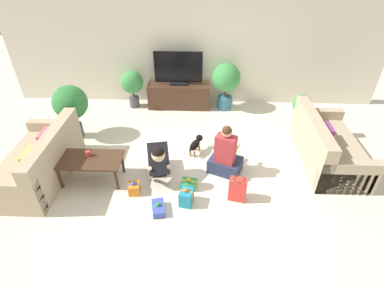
% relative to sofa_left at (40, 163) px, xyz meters
% --- Properties ---
extents(ground_plane, '(16.00, 16.00, 0.00)m').
position_rel_sofa_left_xyz_m(ground_plane, '(2.39, 0.25, -0.29)').
color(ground_plane, beige).
extents(wall_back, '(8.40, 0.06, 2.60)m').
position_rel_sofa_left_xyz_m(wall_back, '(2.39, 2.88, 1.01)').
color(wall_back, silver).
rests_on(wall_back, ground_plane).
extents(sofa_left, '(0.90, 1.75, 0.83)m').
position_rel_sofa_left_xyz_m(sofa_left, '(0.00, 0.00, 0.00)').
color(sofa_left, tan).
rests_on(sofa_left, ground_plane).
extents(sofa_right, '(0.90, 1.75, 0.83)m').
position_rel_sofa_left_xyz_m(sofa_right, '(4.79, 0.63, -0.00)').
color(sofa_right, tan).
rests_on(sofa_right, ground_plane).
extents(coffee_table, '(1.02, 0.54, 0.43)m').
position_rel_sofa_left_xyz_m(coffee_table, '(0.86, -0.04, 0.09)').
color(coffee_table, '#472D1E').
rests_on(coffee_table, ground_plane).
extents(tv_console, '(1.39, 0.47, 0.55)m').
position_rel_sofa_left_xyz_m(tv_console, '(2.07, 2.57, -0.02)').
color(tv_console, '#472D1E').
rests_on(tv_console, ground_plane).
extents(tv, '(1.06, 0.20, 0.74)m').
position_rel_sofa_left_xyz_m(tv, '(2.07, 2.57, 0.60)').
color(tv, black).
rests_on(tv, tv_console).
extents(potted_plant_back_left, '(0.50, 0.50, 0.86)m').
position_rel_sofa_left_xyz_m(potted_plant_back_left, '(1.02, 2.52, 0.27)').
color(potted_plant_back_left, '#4C4C51').
rests_on(potted_plant_back_left, ground_plane).
extents(potted_plant_corner_left, '(0.65, 0.65, 1.07)m').
position_rel_sofa_left_xyz_m(potted_plant_corner_left, '(0.14, 1.23, 0.42)').
color(potted_plant_corner_left, '#4C4C51').
rests_on(potted_plant_corner_left, ground_plane).
extents(potted_plant_back_right, '(0.63, 0.63, 1.07)m').
position_rel_sofa_left_xyz_m(potted_plant_back_right, '(3.12, 2.52, 0.39)').
color(potted_plant_back_right, '#336B84').
rests_on(potted_plant_back_right, ground_plane).
extents(potted_plant_corner_right, '(0.38, 0.38, 0.68)m').
position_rel_sofa_left_xyz_m(potted_plant_corner_right, '(4.65, 1.86, 0.14)').
color(potted_plant_corner_right, beige).
rests_on(potted_plant_corner_right, ground_plane).
extents(person_kneeling, '(0.46, 0.82, 0.79)m').
position_rel_sofa_left_xyz_m(person_kneeling, '(1.93, 0.07, 0.06)').
color(person_kneeling, '#23232D').
rests_on(person_kneeling, ground_plane).
extents(person_sitting, '(0.64, 0.60, 0.92)m').
position_rel_sofa_left_xyz_m(person_sitting, '(3.02, 0.26, 0.03)').
color(person_sitting, '#283351').
rests_on(person_sitting, ground_plane).
extents(dog, '(0.27, 0.46, 0.29)m').
position_rel_sofa_left_xyz_m(dog, '(2.51, 0.78, -0.10)').
color(dog, black).
rests_on(dog, ground_plane).
extents(gift_box_a, '(0.19, 0.21, 0.23)m').
position_rel_sofa_left_xyz_m(gift_box_a, '(1.59, -0.32, -0.20)').
color(gift_box_a, orange).
rests_on(gift_box_a, ground_plane).
extents(gift_box_b, '(0.26, 0.22, 0.19)m').
position_rel_sofa_left_xyz_m(gift_box_b, '(2.43, -0.16, -0.22)').
color(gift_box_b, '#2D934C').
rests_on(gift_box_b, ground_plane).
extents(gift_box_c, '(0.22, 0.26, 0.30)m').
position_rel_sofa_left_xyz_m(gift_box_c, '(2.41, -0.51, -0.17)').
color(gift_box_c, teal).
rests_on(gift_box_c, ground_plane).
extents(gift_box_d, '(0.24, 0.33, 0.17)m').
position_rel_sofa_left_xyz_m(gift_box_d, '(2.01, -0.68, -0.23)').
color(gift_box_d, '#3D51BC').
rests_on(gift_box_d, ground_plane).
extents(gift_bag_a, '(0.29, 0.20, 0.41)m').
position_rel_sofa_left_xyz_m(gift_bag_a, '(3.17, -0.39, -0.09)').
color(gift_bag_a, red).
rests_on(gift_bag_a, ground_plane).
extents(mug, '(0.12, 0.08, 0.09)m').
position_rel_sofa_left_xyz_m(mug, '(0.82, 0.04, 0.18)').
color(mug, '#B23D38').
rests_on(mug, coffee_table).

